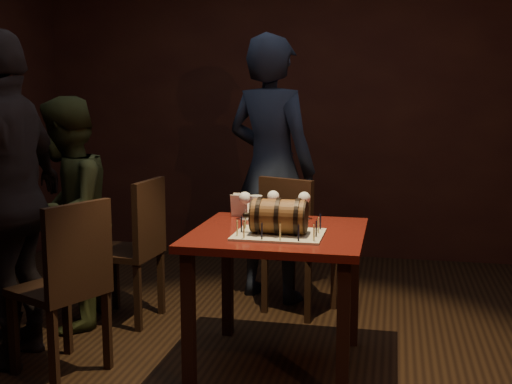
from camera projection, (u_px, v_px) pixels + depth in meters
room_shell at (252, 107)px, 3.29m from camera, size 5.04×5.04×2.80m
pub_table at (278, 251)px, 3.41m from camera, size 0.90×0.90×0.75m
cake_board at (279, 234)px, 3.27m from camera, size 0.45×0.35×0.01m
barrel_cake at (279, 216)px, 3.26m from camera, size 0.33×0.19×0.19m
birthday_candles at (279, 226)px, 3.27m from camera, size 0.40×0.30×0.09m
wine_glass_left at (245, 199)px, 3.68m from camera, size 0.07×0.07×0.16m
wine_glass_mid at (273, 198)px, 3.73m from camera, size 0.07×0.07×0.16m
wine_glass_right at (304, 199)px, 3.68m from camera, size 0.07×0.07×0.16m
pint_of_ale at (256, 209)px, 3.62m from camera, size 0.07×0.07×0.15m
menu_card at (240, 205)px, 3.78m from camera, size 0.10×0.05×0.13m
chair_back at (294, 238)px, 4.24m from camera, size 0.53×0.53×0.93m
chair_left_rear at (136, 242)px, 4.11m from camera, size 0.43×0.43×0.93m
chair_left_front at (68, 279)px, 3.30m from camera, size 0.53×0.53×0.93m
person_back at (271, 169)px, 4.53m from camera, size 0.80×0.67×1.88m
person_left_rear at (67, 214)px, 3.99m from camera, size 0.64×0.77×1.45m
person_left_front at (8, 199)px, 3.46m from camera, size 0.53×1.09×1.81m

